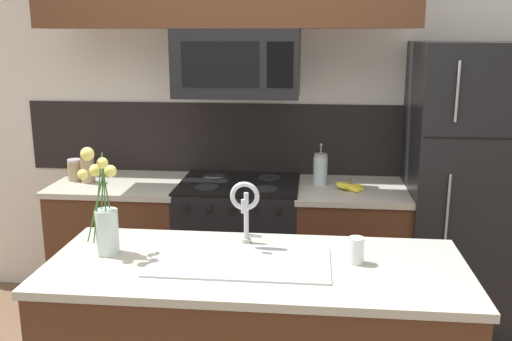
{
  "coord_description": "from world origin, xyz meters",
  "views": [
    {
      "loc": [
        0.46,
        -2.58,
        1.86
      ],
      "look_at": [
        0.17,
        0.27,
        1.16
      ],
      "focal_mm": 40.0,
      "sensor_mm": 36.0,
      "label": 1
    }
  ],
  "objects_px": {
    "refrigerator": "(476,192)",
    "flower_vase": "(105,220)",
    "storage_jar_medium": "(88,169)",
    "sink_faucet": "(245,204)",
    "microwave": "(238,63)",
    "drinking_glass": "(356,250)",
    "french_press": "(320,169)",
    "banana_bunch": "(350,187)",
    "stove_range": "(239,251)",
    "storage_jar_tall": "(75,170)"
  },
  "relations": [
    {
      "from": "microwave",
      "to": "banana_bunch",
      "type": "bearing_deg",
      "value": -3.2
    },
    {
      "from": "french_press",
      "to": "drinking_glass",
      "type": "distance_m",
      "value": 1.28
    },
    {
      "from": "refrigerator",
      "to": "sink_faucet",
      "type": "distance_m",
      "value": 1.7
    },
    {
      "from": "refrigerator",
      "to": "flower_vase",
      "type": "distance_m",
      "value": 2.27
    },
    {
      "from": "storage_jar_medium",
      "to": "banana_bunch",
      "type": "bearing_deg",
      "value": -0.7
    },
    {
      "from": "microwave",
      "to": "storage_jar_tall",
      "type": "relative_size",
      "value": 5.23
    },
    {
      "from": "storage_jar_tall",
      "to": "storage_jar_medium",
      "type": "bearing_deg",
      "value": -20.36
    },
    {
      "from": "storage_jar_medium",
      "to": "banana_bunch",
      "type": "distance_m",
      "value": 1.68
    },
    {
      "from": "banana_bunch",
      "to": "flower_vase",
      "type": "xyz_separation_m",
      "value": [
        -1.12,
        -1.15,
        0.13
      ]
    },
    {
      "from": "microwave",
      "to": "refrigerator",
      "type": "distance_m",
      "value": 1.66
    },
    {
      "from": "refrigerator",
      "to": "flower_vase",
      "type": "xyz_separation_m",
      "value": [
        -1.9,
        -1.23,
        0.16
      ]
    },
    {
      "from": "french_press",
      "to": "banana_bunch",
      "type": "bearing_deg",
      "value": -33.13
    },
    {
      "from": "microwave",
      "to": "storage_jar_medium",
      "type": "relative_size",
      "value": 4.15
    },
    {
      "from": "refrigerator",
      "to": "microwave",
      "type": "bearing_deg",
      "value": -178.41
    },
    {
      "from": "storage_jar_tall",
      "to": "french_press",
      "type": "relative_size",
      "value": 0.53
    },
    {
      "from": "storage_jar_tall",
      "to": "sink_faucet",
      "type": "height_order",
      "value": "sink_faucet"
    },
    {
      "from": "stove_range",
      "to": "storage_jar_medium",
      "type": "height_order",
      "value": "storage_jar_medium"
    },
    {
      "from": "microwave",
      "to": "flower_vase",
      "type": "relative_size",
      "value": 1.54
    },
    {
      "from": "refrigerator",
      "to": "storage_jar_medium",
      "type": "relative_size",
      "value": 10.03
    },
    {
      "from": "storage_jar_tall",
      "to": "banana_bunch",
      "type": "distance_m",
      "value": 1.78
    },
    {
      "from": "stove_range",
      "to": "storage_jar_medium",
      "type": "distance_m",
      "value": 1.12
    },
    {
      "from": "refrigerator",
      "to": "flower_vase",
      "type": "relative_size",
      "value": 3.73
    },
    {
      "from": "sink_faucet",
      "to": "drinking_glass",
      "type": "bearing_deg",
      "value": -17.0
    },
    {
      "from": "sink_faucet",
      "to": "flower_vase",
      "type": "bearing_deg",
      "value": -165.77
    },
    {
      "from": "stove_range",
      "to": "storage_jar_medium",
      "type": "relative_size",
      "value": 5.18
    },
    {
      "from": "storage_jar_medium",
      "to": "sink_faucet",
      "type": "distance_m",
      "value": 1.54
    },
    {
      "from": "refrigerator",
      "to": "drinking_glass",
      "type": "relative_size",
      "value": 15.91
    },
    {
      "from": "banana_bunch",
      "to": "storage_jar_medium",
      "type": "bearing_deg",
      "value": 179.3
    },
    {
      "from": "microwave",
      "to": "storage_jar_medium",
      "type": "bearing_deg",
      "value": -178.91
    },
    {
      "from": "banana_bunch",
      "to": "french_press",
      "type": "relative_size",
      "value": 0.71
    },
    {
      "from": "storage_jar_medium",
      "to": "french_press",
      "type": "distance_m",
      "value": 1.49
    },
    {
      "from": "storage_jar_tall",
      "to": "refrigerator",
      "type": "bearing_deg",
      "value": 0.48
    },
    {
      "from": "microwave",
      "to": "banana_bunch",
      "type": "height_order",
      "value": "microwave"
    },
    {
      "from": "refrigerator",
      "to": "french_press",
      "type": "bearing_deg",
      "value": 177.6
    },
    {
      "from": "storage_jar_medium",
      "to": "french_press",
      "type": "bearing_deg",
      "value": 3.82
    },
    {
      "from": "refrigerator",
      "to": "storage_jar_tall",
      "type": "distance_m",
      "value": 2.55
    },
    {
      "from": "banana_bunch",
      "to": "sink_faucet",
      "type": "bearing_deg",
      "value": -117.94
    },
    {
      "from": "microwave",
      "to": "french_press",
      "type": "height_order",
      "value": "microwave"
    },
    {
      "from": "microwave",
      "to": "storage_jar_medium",
      "type": "height_order",
      "value": "microwave"
    },
    {
      "from": "sink_faucet",
      "to": "stove_range",
      "type": "bearing_deg",
      "value": 99.03
    },
    {
      "from": "refrigerator",
      "to": "banana_bunch",
      "type": "xyz_separation_m",
      "value": [
        -0.77,
        -0.08,
        0.03
      ]
    },
    {
      "from": "flower_vase",
      "to": "storage_jar_medium",
      "type": "bearing_deg",
      "value": 115.22
    },
    {
      "from": "refrigerator",
      "to": "storage_jar_medium",
      "type": "height_order",
      "value": "refrigerator"
    },
    {
      "from": "storage_jar_tall",
      "to": "flower_vase",
      "type": "xyz_separation_m",
      "value": [
        0.65,
        -1.21,
        0.08
      ]
    },
    {
      "from": "refrigerator",
      "to": "french_press",
      "type": "distance_m",
      "value": 0.96
    },
    {
      "from": "microwave",
      "to": "sink_faucet",
      "type": "height_order",
      "value": "microwave"
    },
    {
      "from": "banana_bunch",
      "to": "sink_faucet",
      "type": "xyz_separation_m",
      "value": [
        -0.53,
        -1.0,
        0.18
      ]
    },
    {
      "from": "sink_faucet",
      "to": "storage_jar_medium",
      "type": "bearing_deg",
      "value": 138.33
    },
    {
      "from": "flower_vase",
      "to": "sink_faucet",
      "type": "bearing_deg",
      "value": 14.23
    },
    {
      "from": "microwave",
      "to": "refrigerator",
      "type": "xyz_separation_m",
      "value": [
        1.47,
        0.04,
        -0.77
      ]
    }
  ]
}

